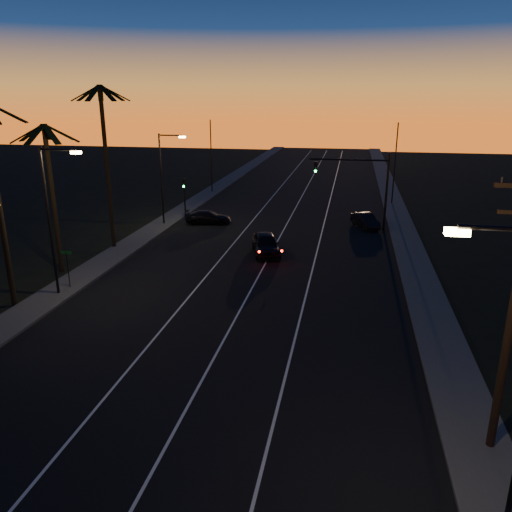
% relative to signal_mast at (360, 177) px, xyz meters
% --- Properties ---
extents(road, '(20.00, 170.00, 0.01)m').
position_rel_signal_mast_xyz_m(road, '(-7.14, -9.99, -4.78)').
color(road, black).
rests_on(road, ground).
extents(sidewalk_left, '(2.40, 170.00, 0.16)m').
position_rel_signal_mast_xyz_m(sidewalk_left, '(-18.34, -9.99, -4.70)').
color(sidewalk_left, '#383835').
rests_on(sidewalk_left, ground).
extents(sidewalk_right, '(2.40, 170.00, 0.16)m').
position_rel_signal_mast_xyz_m(sidewalk_right, '(4.06, -9.99, -4.70)').
color(sidewalk_right, '#383835').
rests_on(sidewalk_right, ground).
extents(lane_stripe_left, '(0.12, 160.00, 0.01)m').
position_rel_signal_mast_xyz_m(lane_stripe_left, '(-10.14, -9.99, -4.76)').
color(lane_stripe_left, silver).
rests_on(lane_stripe_left, road).
extents(lane_stripe_mid, '(0.12, 160.00, 0.01)m').
position_rel_signal_mast_xyz_m(lane_stripe_mid, '(-6.64, -9.99, -4.76)').
color(lane_stripe_mid, silver).
rests_on(lane_stripe_mid, road).
extents(lane_stripe_right, '(0.12, 160.00, 0.01)m').
position_rel_signal_mast_xyz_m(lane_stripe_right, '(-3.14, -9.99, -4.76)').
color(lane_stripe_right, silver).
rests_on(lane_stripe_right, road).
extents(palm_mid, '(4.25, 4.16, 10.03)m').
position_rel_signal_mast_xyz_m(palm_mid, '(-20.34, -15.99, 1.47)').
color(palm_mid, black).
rests_on(palm_mid, ground).
extents(palm_far, '(4.25, 4.16, 12.53)m').
position_rel_signal_mast_xyz_m(palm_far, '(-19.34, -9.99, 2.83)').
color(palm_far, black).
rests_on(palm_far, ground).
extents(streetlight_left_near, '(2.55, 0.26, 9.00)m').
position_rel_signal_mast_xyz_m(streetlight_left_near, '(-17.84, -19.99, 0.54)').
color(streetlight_left_near, black).
rests_on(streetlight_left_near, ground).
extents(streetlight_left_far, '(2.55, 0.26, 8.50)m').
position_rel_signal_mast_xyz_m(streetlight_left_far, '(-17.82, -1.99, 0.28)').
color(streetlight_left_far, black).
rests_on(streetlight_left_far, ground).
extents(street_sign, '(0.70, 0.06, 2.60)m').
position_rel_signal_mast_xyz_m(street_sign, '(-17.94, -18.99, -3.13)').
color(street_sign, black).
rests_on(street_sign, ground).
extents(signal_mast, '(7.10, 0.41, 7.00)m').
position_rel_signal_mast_xyz_m(signal_mast, '(0.00, 0.00, 0.00)').
color(signal_mast, black).
rests_on(signal_mast, ground).
extents(signal_post, '(0.28, 0.37, 4.20)m').
position_rel_signal_mast_xyz_m(signal_post, '(-16.64, -0.01, -1.89)').
color(signal_post, black).
rests_on(signal_post, ground).
extents(far_pole_left, '(0.14, 0.14, 9.00)m').
position_rel_signal_mast_xyz_m(far_pole_left, '(-18.14, 15.01, -0.28)').
color(far_pole_left, black).
rests_on(far_pole_left, ground).
extents(far_pole_right, '(0.14, 0.14, 9.00)m').
position_rel_signal_mast_xyz_m(far_pole_right, '(3.86, 12.01, -0.28)').
color(far_pole_right, black).
rests_on(far_pole_right, ground).
extents(lead_car, '(3.26, 5.62, 1.63)m').
position_rel_signal_mast_xyz_m(lead_car, '(-7.00, -9.27, -3.96)').
color(lead_car, black).
rests_on(lead_car, road).
extents(right_car, '(2.83, 4.22, 1.32)m').
position_rel_signal_mast_xyz_m(right_car, '(0.71, 0.58, -4.11)').
color(right_car, black).
rests_on(right_car, road).
extents(cross_car, '(4.53, 2.45, 1.25)m').
position_rel_signal_mast_xyz_m(cross_car, '(-14.09, -0.77, -4.15)').
color(cross_car, black).
rests_on(cross_car, road).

